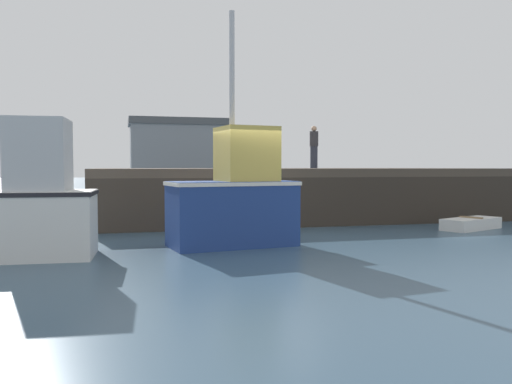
{
  "coord_description": "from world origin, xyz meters",
  "views": [
    {
      "loc": [
        -3.25,
        -11.71,
        1.72
      ],
      "look_at": [
        0.55,
        3.0,
        1.01
      ],
      "focal_mm": 37.2,
      "sensor_mm": 36.0,
      "label": 1
    }
  ],
  "objects_px": {
    "dockworker": "(314,147)",
    "rowboat": "(471,224)",
    "fishing_boat_near_left": "(21,203)",
    "fishing_boat_near_right": "(236,198)"
  },
  "relations": [
    {
      "from": "dockworker",
      "to": "rowboat",
      "type": "bearing_deg",
      "value": -74.85
    },
    {
      "from": "fishing_boat_near_left",
      "to": "rowboat",
      "type": "relative_size",
      "value": 1.48
    },
    {
      "from": "rowboat",
      "to": "fishing_boat_near_right",
      "type": "bearing_deg",
      "value": -169.06
    },
    {
      "from": "rowboat",
      "to": "fishing_boat_near_left",
      "type": "bearing_deg",
      "value": -170.42
    },
    {
      "from": "fishing_boat_near_left",
      "to": "fishing_boat_near_right",
      "type": "distance_m",
      "value": 4.28
    },
    {
      "from": "fishing_boat_near_right",
      "to": "rowboat",
      "type": "distance_m",
      "value": 7.13
    },
    {
      "from": "fishing_boat_near_right",
      "to": "rowboat",
      "type": "relative_size",
      "value": 2.47
    },
    {
      "from": "fishing_boat_near_right",
      "to": "rowboat",
      "type": "bearing_deg",
      "value": 10.94
    },
    {
      "from": "fishing_boat_near_left",
      "to": "rowboat",
      "type": "bearing_deg",
      "value": 9.58
    },
    {
      "from": "fishing_boat_near_left",
      "to": "dockworker",
      "type": "xyz_separation_m",
      "value": [
        9.26,
        9.02,
        1.48
      ]
    }
  ]
}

